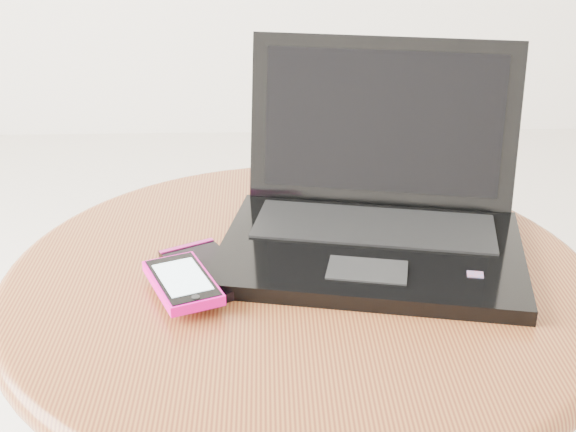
{
  "coord_description": "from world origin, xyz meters",
  "views": [
    {
      "loc": [
        0.03,
        -0.71,
        0.92
      ],
      "look_at": [
        0.06,
        0.05,
        0.57
      ],
      "focal_mm": 49.06,
      "sensor_mm": 36.0,
      "label": 1
    }
  ],
  "objects": [
    {
      "name": "laptop",
      "position": [
        0.16,
        0.1,
        0.55
      ],
      "size": [
        0.37,
        0.33,
        0.21
      ],
      "color": "black",
      "rests_on": "table"
    },
    {
      "name": "phone_pink",
      "position": [
        -0.05,
        -0.02,
        0.53
      ],
      "size": [
        0.09,
        0.12,
        0.01
      ],
      "color": "#F30697",
      "rests_on": "phone_black"
    },
    {
      "name": "table",
      "position": [
        0.07,
        0.03,
        0.4
      ],
      "size": [
        0.65,
        0.65,
        0.51
      ],
      "color": "#5C2F17",
      "rests_on": "ground"
    },
    {
      "name": "phone_black",
      "position": [
        -0.03,
        0.03,
        0.52
      ],
      "size": [
        0.11,
        0.14,
        0.01
      ],
      "color": "black",
      "rests_on": "table"
    }
  ]
}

